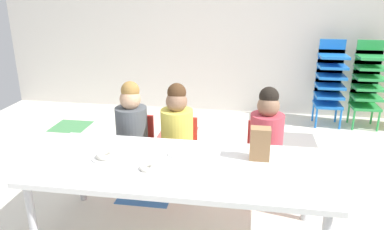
# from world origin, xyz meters

# --- Properties ---
(ground_plane) EXTENTS (6.11, 4.65, 0.02)m
(ground_plane) POSITION_xyz_m (-0.01, 0.00, -0.01)
(ground_plane) COLOR silver
(back_wall) EXTENTS (6.11, 0.10, 2.60)m
(back_wall) POSITION_xyz_m (0.00, 2.33, 1.30)
(back_wall) COLOR beige
(back_wall) RESTS_ON ground_plane
(craft_table) EXTENTS (1.89, 0.80, 0.55)m
(craft_table) POSITION_xyz_m (-0.06, -0.52, 0.51)
(craft_table) COLOR white
(craft_table) RESTS_ON ground_plane
(seated_child_near_camera) EXTENTS (0.32, 0.31, 0.92)m
(seated_child_near_camera) POSITION_xyz_m (-0.58, 0.10, 0.55)
(seated_child_near_camera) COLOR red
(seated_child_near_camera) RESTS_ON ground_plane
(seated_child_middle_seat) EXTENTS (0.32, 0.31, 0.92)m
(seated_child_middle_seat) POSITION_xyz_m (-0.21, 0.10, 0.55)
(seated_child_middle_seat) COLOR red
(seated_child_middle_seat) RESTS_ON ground_plane
(seated_child_far_right) EXTENTS (0.33, 0.33, 0.92)m
(seated_child_far_right) POSITION_xyz_m (0.50, 0.10, 0.55)
(seated_child_far_right) COLOR red
(seated_child_far_right) RESTS_ON ground_plane
(kid_chair_blue_stack) EXTENTS (0.32, 0.30, 1.04)m
(kid_chair_blue_stack) POSITION_xyz_m (1.31, 1.95, 0.58)
(kid_chair_blue_stack) COLOR blue
(kid_chair_blue_stack) RESTS_ON ground_plane
(kid_chair_green_stack) EXTENTS (0.32, 0.30, 1.04)m
(kid_chair_green_stack) POSITION_xyz_m (1.74, 1.95, 0.58)
(kid_chair_green_stack) COLOR green
(kid_chair_green_stack) RESTS_ON ground_plane
(paper_bag_brown) EXTENTS (0.13, 0.09, 0.22)m
(paper_bag_brown) POSITION_xyz_m (0.44, -0.37, 0.66)
(paper_bag_brown) COLOR #9E754C
(paper_bag_brown) RESTS_ON craft_table
(paper_plate_near_edge) EXTENTS (0.18, 0.18, 0.01)m
(paper_plate_near_edge) POSITION_xyz_m (-0.56, -0.52, 0.56)
(paper_plate_near_edge) COLOR white
(paper_plate_near_edge) RESTS_ON craft_table
(paper_plate_center_table) EXTENTS (0.18, 0.18, 0.01)m
(paper_plate_center_table) POSITION_xyz_m (-0.09, -0.37, 0.56)
(paper_plate_center_table) COLOR white
(paper_plate_center_table) RESTS_ON craft_table
(donut_powdered_on_plate) EXTENTS (0.12, 0.12, 0.03)m
(donut_powdered_on_plate) POSITION_xyz_m (-0.56, -0.52, 0.58)
(donut_powdered_on_plate) COLOR white
(donut_powdered_on_plate) RESTS_ON craft_table
(donut_powdered_loose) EXTENTS (0.10, 0.10, 0.03)m
(donut_powdered_loose) POSITION_xyz_m (-0.25, -0.63, 0.57)
(donut_powdered_loose) COLOR white
(donut_powdered_loose) RESTS_ON craft_table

